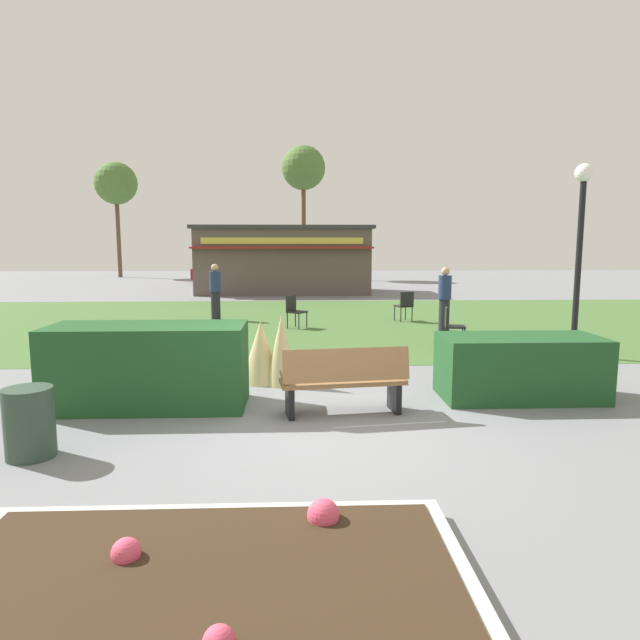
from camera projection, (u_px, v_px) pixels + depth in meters
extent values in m
plane|color=slate|center=(318.00, 426.00, 7.12)|extent=(80.00, 80.00, 0.00)
cube|color=#446B33|center=(307.00, 322.00, 16.45)|extent=(36.00, 12.00, 0.01)
cube|color=beige|center=(195.00, 605.00, 3.48)|extent=(3.65, 2.46, 0.14)
cube|color=#382819|center=(195.00, 595.00, 3.47)|extent=(3.41, 2.22, 0.04)
sphere|color=#E54C6B|center=(323.00, 515.00, 4.39)|extent=(0.26, 0.26, 0.26)
sphere|color=#E54C6B|center=(126.00, 553.00, 3.85)|extent=(0.21, 0.21, 0.21)
cube|color=olive|center=(343.00, 381.00, 7.57)|extent=(1.75, 0.70, 0.06)
cube|color=olive|center=(347.00, 365.00, 7.31)|extent=(1.70, 0.35, 0.44)
cube|color=black|center=(290.00, 400.00, 7.47)|extent=(0.14, 0.45, 0.45)
cube|color=black|center=(394.00, 395.00, 7.72)|extent=(0.14, 0.45, 0.45)
cube|color=olive|center=(284.00, 375.00, 7.41)|extent=(0.12, 0.44, 0.06)
cube|color=olive|center=(400.00, 371.00, 7.68)|extent=(0.12, 0.44, 0.06)
cube|color=#1E4C23|center=(148.00, 366.00, 7.87)|extent=(2.74, 1.10, 1.18)
cube|color=#1E4C23|center=(520.00, 367.00, 8.33)|extent=(2.35, 1.10, 0.94)
cone|color=#D1BC7F|center=(282.00, 349.00, 9.11)|extent=(0.55, 0.55, 1.17)
cone|color=#D1BC7F|center=(261.00, 352.00, 9.27)|extent=(0.68, 0.68, 1.04)
cylinder|color=black|center=(573.00, 351.00, 11.46)|extent=(0.22, 0.22, 0.20)
cylinder|color=black|center=(578.00, 270.00, 11.23)|extent=(0.12, 0.12, 3.53)
sphere|color=white|center=(584.00, 173.00, 10.96)|extent=(0.36, 0.36, 0.36)
cylinder|color=#2D4233|center=(29.00, 423.00, 6.03)|extent=(0.52, 0.52, 0.77)
cube|color=#594C47|center=(284.00, 261.00, 26.12)|extent=(7.81, 3.86, 2.94)
cube|color=#333338|center=(283.00, 228.00, 25.90)|extent=(8.11, 4.16, 0.16)
cube|color=maroon|center=(282.00, 248.00, 23.94)|extent=(7.91, 0.36, 0.08)
cube|color=#D8CC4C|center=(282.00, 241.00, 24.06)|extent=(7.03, 0.04, 0.28)
cube|color=black|center=(297.00, 312.00, 15.17)|extent=(0.61, 0.61, 0.04)
cube|color=black|center=(291.00, 304.00, 15.24)|extent=(0.28, 0.38, 0.44)
cylinder|color=black|center=(299.00, 321.00, 14.94)|extent=(0.03, 0.03, 0.45)
cylinder|color=black|center=(307.00, 320.00, 15.26)|extent=(0.03, 0.03, 0.45)
cylinder|color=black|center=(287.00, 320.00, 15.14)|extent=(0.03, 0.03, 0.45)
cylinder|color=black|center=(295.00, 319.00, 15.46)|extent=(0.03, 0.03, 0.45)
cube|color=black|center=(403.00, 306.00, 16.59)|extent=(0.56, 0.56, 0.04)
cube|color=black|center=(407.00, 299.00, 16.38)|extent=(0.43, 0.18, 0.44)
cylinder|color=black|center=(405.00, 312.00, 16.87)|extent=(0.03, 0.03, 0.45)
cylinder|color=black|center=(394.00, 313.00, 16.73)|extent=(0.03, 0.03, 0.45)
cylinder|color=black|center=(412.00, 314.00, 16.52)|extent=(0.03, 0.03, 0.45)
cylinder|color=black|center=(401.00, 315.00, 16.38)|extent=(0.03, 0.03, 0.45)
cube|color=black|center=(455.00, 327.00, 12.52)|extent=(0.51, 0.51, 0.04)
cube|color=black|center=(446.00, 317.00, 12.51)|extent=(0.12, 0.44, 0.44)
cylinder|color=black|center=(464.00, 338.00, 12.33)|extent=(0.03, 0.03, 0.45)
cylinder|color=black|center=(462.00, 335.00, 12.71)|extent=(0.03, 0.03, 0.45)
cylinder|color=black|center=(447.00, 338.00, 12.39)|extent=(0.03, 0.03, 0.45)
cylinder|color=black|center=(446.00, 335.00, 12.76)|extent=(0.03, 0.03, 0.45)
cylinder|color=#23232D|center=(216.00, 306.00, 16.90)|extent=(0.28, 0.28, 0.85)
cylinder|color=navy|center=(215.00, 282.00, 16.80)|extent=(0.34, 0.34, 0.62)
sphere|color=tan|center=(215.00, 268.00, 16.74)|extent=(0.22, 0.22, 0.22)
cylinder|color=#23232D|center=(444.00, 315.00, 14.72)|extent=(0.28, 0.28, 0.85)
cylinder|color=navy|center=(445.00, 287.00, 14.61)|extent=(0.34, 0.34, 0.62)
sphere|color=tan|center=(445.00, 271.00, 14.56)|extent=(0.22, 0.22, 0.22)
cube|color=maroon|center=(229.00, 273.00, 32.45)|extent=(4.32, 2.09, 0.60)
cube|color=black|center=(226.00, 266.00, 32.38)|extent=(2.42, 1.74, 0.44)
cylinder|color=black|center=(252.00, 276.00, 33.53)|extent=(0.65, 0.26, 0.64)
cylinder|color=black|center=(251.00, 278.00, 31.72)|extent=(0.65, 0.26, 0.64)
cylinder|color=black|center=(208.00, 277.00, 33.25)|extent=(0.65, 0.26, 0.64)
cylinder|color=black|center=(205.00, 278.00, 31.44)|extent=(0.65, 0.26, 0.64)
cube|color=#2D6638|center=(318.00, 273.00, 32.66)|extent=(4.24, 1.90, 0.60)
cube|color=black|center=(315.00, 266.00, 32.60)|extent=(2.35, 1.64, 0.44)
cylinder|color=black|center=(339.00, 276.00, 33.62)|extent=(0.65, 0.24, 0.64)
cylinder|color=black|center=(341.00, 278.00, 31.80)|extent=(0.65, 0.24, 0.64)
cylinder|color=black|center=(296.00, 276.00, 33.58)|extent=(0.65, 0.24, 0.64)
cylinder|color=black|center=(295.00, 278.00, 31.76)|extent=(0.65, 0.24, 0.64)
cylinder|color=brown|center=(304.00, 232.00, 36.03)|extent=(0.28, 0.28, 5.97)
sphere|color=#4C7233|center=(303.00, 168.00, 35.47)|extent=(2.80, 2.80, 2.80)
cylinder|color=brown|center=(119.00, 239.00, 37.57)|extent=(0.28, 0.28, 5.17)
sphere|color=#4C7233|center=(116.00, 183.00, 37.06)|extent=(2.80, 2.80, 2.80)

